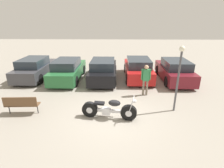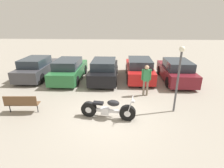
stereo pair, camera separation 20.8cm
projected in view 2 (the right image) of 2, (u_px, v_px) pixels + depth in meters
The scene contains 10 objects.
ground_plane at pixel (111, 116), 7.75m from camera, with size 60.00×60.00×0.00m, color gray.
motorcycle at pixel (107, 109), 7.50m from camera, with size 2.39×0.77×1.04m.
parked_car_dark_grey at pixel (37, 68), 12.70m from camera, with size 1.82×4.29×1.47m.
parked_car_green at pixel (69, 70), 12.22m from camera, with size 1.82×4.29×1.47m.
parked_car_black at pixel (104, 70), 12.14m from camera, with size 1.82×4.29×1.47m.
parked_car_red at pixel (139, 69), 12.43m from camera, with size 1.82×4.29×1.47m.
parked_car_maroon at pixel (176, 71), 11.95m from camera, with size 1.82×4.29×1.47m.
park_bench at pixel (22, 102), 7.82m from camera, with size 1.49×0.48×0.89m.
lamp_post at pixel (179, 70), 7.49m from camera, with size 0.24×0.24×3.02m.
person_standing at pixel (146, 78), 9.51m from camera, with size 0.52×0.23×1.74m.
Camera 2 is at (0.39, -6.73, 4.09)m, focal length 28.00 mm.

